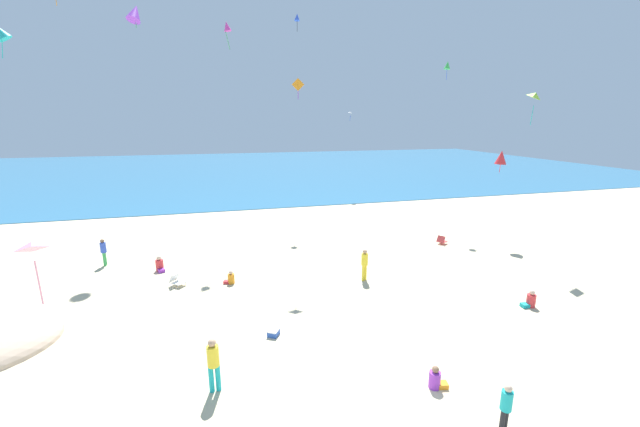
# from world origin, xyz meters

# --- Properties ---
(ground_plane) EXTENTS (120.00, 120.00, 0.00)m
(ground_plane) POSITION_xyz_m (0.00, 10.00, 0.00)
(ground_plane) COLOR beige
(ocean_water) EXTENTS (120.00, 60.00, 0.05)m
(ocean_water) POSITION_xyz_m (0.00, 54.80, 0.03)
(ocean_water) COLOR teal
(ocean_water) RESTS_ON ground_plane
(beach_chair_near_camera) EXTENTS (0.78, 0.75, 0.57)m
(beach_chair_near_camera) POSITION_xyz_m (9.89, 12.09, 0.27)
(beach_chair_near_camera) COLOR #D13D3D
(beach_chair_near_camera) RESTS_ON ground_plane
(beach_chair_far_left) EXTENTS (0.83, 0.82, 0.63)m
(beach_chair_far_left) POSITION_xyz_m (-5.88, 9.80, 0.29)
(beach_chair_far_left) COLOR white
(beach_chair_far_left) RESTS_ON ground_plane
(cooler_box) EXTENTS (0.53, 0.56, 0.23)m
(cooler_box) POSITION_xyz_m (-1.99, 4.32, 0.12)
(cooler_box) COLOR #2D56B7
(cooler_box) RESTS_ON ground_plane
(person_0) EXTENTS (0.36, 0.36, 1.70)m
(person_0) POSITION_xyz_m (-4.05, 1.81, 0.98)
(person_0) COLOR #19ADB2
(person_0) RESTS_ON ground_plane
(person_1) EXTENTS (0.62, 0.39, 0.76)m
(person_1) POSITION_xyz_m (8.89, 3.74, 0.28)
(person_1) COLOR red
(person_1) RESTS_ON ground_plane
(person_2) EXTENTS (0.45, 0.45, 1.61)m
(person_2) POSITION_xyz_m (3.05, 8.12, 0.93)
(person_2) COLOR yellow
(person_2) RESTS_ON ground_plane
(person_3) EXTENTS (0.62, 0.41, 0.72)m
(person_3) POSITION_xyz_m (2.28, 0.29, 0.27)
(person_3) COLOR purple
(person_3) RESTS_ON ground_plane
(person_4) EXTENTS (0.59, 0.42, 0.67)m
(person_4) POSITION_xyz_m (-3.39, 9.41, 0.25)
(person_4) COLOR orange
(person_4) RESTS_ON ground_plane
(person_5) EXTENTS (0.55, 0.72, 0.81)m
(person_5) POSITION_xyz_m (-6.94, 12.00, 0.30)
(person_5) COLOR red
(person_5) RESTS_ON ground_plane
(person_6) EXTENTS (0.30, 0.30, 1.50)m
(person_6) POSITION_xyz_m (-9.95, 13.56, 0.87)
(person_6) COLOR green
(person_6) RESTS_ON ground_plane
(person_7) EXTENTS (0.36, 0.36, 1.42)m
(person_7) POSITION_xyz_m (3.02, -1.64, 0.82)
(person_7) COLOR black
(person_7) RESTS_ON ground_plane
(kite_white) EXTENTS (0.57, 0.56, 0.98)m
(kite_white) POSITION_xyz_m (9.70, 29.75, 8.50)
(kite_white) COLOR white
(kite_pink) EXTENTS (0.50, 0.45, 1.32)m
(kite_pink) POSITION_xyz_m (-6.94, -0.50, 5.48)
(kite_pink) COLOR pink
(kite_purple) EXTENTS (1.29, 1.39, 1.43)m
(kite_purple) POSITION_xyz_m (-7.83, 18.05, 13.84)
(kite_purple) COLOR purple
(kite_green) EXTENTS (0.60, 0.56, 1.31)m
(kite_green) POSITION_xyz_m (12.83, 17.62, 11.60)
(kite_green) COLOR green
(kite_lime) EXTENTS (1.04, 1.03, 1.85)m
(kite_lime) POSITION_xyz_m (13.48, 9.76, 9.06)
(kite_lime) COLOR #99DB33
(kite_orange) EXTENTS (0.63, 0.18, 1.05)m
(kite_orange) POSITION_xyz_m (0.56, 11.72, 9.48)
(kite_orange) COLOR orange
(kite_magenta) EXTENTS (0.56, 0.48, 1.62)m
(kite_magenta) POSITION_xyz_m (-2.64, 17.14, 13.21)
(kite_magenta) COLOR #DB3DA8
(kite_blue) EXTENTS (0.61, 0.63, 1.32)m
(kite_blue) POSITION_xyz_m (2.92, 23.29, 15.50)
(kite_blue) COLOR blue
(kite_red) EXTENTS (0.81, 0.78, 1.40)m
(kite_red) POSITION_xyz_m (13.76, 12.20, 5.44)
(kite_red) COLOR red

